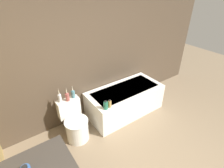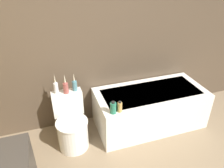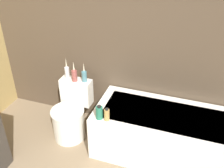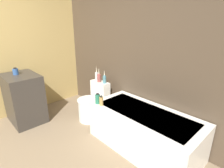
{
  "view_description": "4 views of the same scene",
  "coord_description": "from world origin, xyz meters",
  "px_view_note": "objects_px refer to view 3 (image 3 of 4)",
  "views": [
    {
      "loc": [
        -1.26,
        -0.54,
        2.56
      ],
      "look_at": [
        0.3,
        1.68,
        0.92
      ],
      "focal_mm": 28.0,
      "sensor_mm": 36.0,
      "label": 1
    },
    {
      "loc": [
        -0.66,
        -0.56,
        2.26
      ],
      "look_at": [
        0.06,
        1.59,
        0.95
      ],
      "focal_mm": 35.0,
      "sensor_mm": 36.0,
      "label": 2
    },
    {
      "loc": [
        0.91,
        -0.58,
        2.42
      ],
      "look_at": [
        0.11,
        1.74,
        0.9
      ],
      "focal_mm": 42.0,
      "sensor_mm": 36.0,
      "label": 3
    },
    {
      "loc": [
        2.0,
        -0.03,
        1.77
      ],
      "look_at": [
        0.13,
        1.73,
        0.87
      ],
      "focal_mm": 28.0,
      "sensor_mm": 36.0,
      "label": 4
    }
  ],
  "objects_px": {
    "toilet": "(71,115)",
    "bathtub": "(163,134)",
    "vase_gold": "(67,71)",
    "vase_silver": "(74,74)",
    "vase_bronze": "(84,75)",
    "shampoo_bottle_tall": "(99,113)",
    "shampoo_bottle_short": "(107,115)"
  },
  "relations": [
    {
      "from": "shampoo_bottle_short",
      "to": "toilet",
      "type": "bearing_deg",
      "value": 156.8
    },
    {
      "from": "vase_gold",
      "to": "vase_silver",
      "type": "bearing_deg",
      "value": -17.25
    },
    {
      "from": "vase_bronze",
      "to": "shampoo_bottle_tall",
      "type": "relative_size",
      "value": 1.52
    },
    {
      "from": "vase_gold",
      "to": "shampoo_bottle_short",
      "type": "distance_m",
      "value": 0.88
    },
    {
      "from": "shampoo_bottle_short",
      "to": "bathtub",
      "type": "bearing_deg",
      "value": 26.47
    },
    {
      "from": "vase_bronze",
      "to": "shampoo_bottle_tall",
      "type": "height_order",
      "value": "vase_bronze"
    },
    {
      "from": "vase_silver",
      "to": "shampoo_bottle_tall",
      "type": "bearing_deg",
      "value": -41.35
    },
    {
      "from": "shampoo_bottle_tall",
      "to": "vase_bronze",
      "type": "bearing_deg",
      "value": 128.96
    },
    {
      "from": "vase_gold",
      "to": "vase_bronze",
      "type": "height_order",
      "value": "vase_gold"
    },
    {
      "from": "vase_bronze",
      "to": "shampoo_bottle_short",
      "type": "xyz_separation_m",
      "value": [
        0.47,
        -0.48,
        -0.14
      ]
    },
    {
      "from": "vase_silver",
      "to": "shampoo_bottle_tall",
      "type": "height_order",
      "value": "vase_silver"
    },
    {
      "from": "shampoo_bottle_short",
      "to": "vase_silver",
      "type": "bearing_deg",
      "value": 143.1
    },
    {
      "from": "bathtub",
      "to": "vase_bronze",
      "type": "distance_m",
      "value": 1.19
    },
    {
      "from": "toilet",
      "to": "shampoo_bottle_short",
      "type": "relative_size",
      "value": 4.6
    },
    {
      "from": "toilet",
      "to": "vase_gold",
      "type": "relative_size",
      "value": 2.49
    },
    {
      "from": "shampoo_bottle_tall",
      "to": "shampoo_bottle_short",
      "type": "xyz_separation_m",
      "value": [
        0.09,
        0.0,
        -0.01
      ]
    },
    {
      "from": "vase_bronze",
      "to": "shampoo_bottle_short",
      "type": "relative_size",
      "value": 1.67
    },
    {
      "from": "bathtub",
      "to": "vase_gold",
      "type": "distance_m",
      "value": 1.42
    },
    {
      "from": "vase_silver",
      "to": "vase_bronze",
      "type": "height_order",
      "value": "vase_silver"
    },
    {
      "from": "bathtub",
      "to": "vase_silver",
      "type": "relative_size",
      "value": 5.88
    },
    {
      "from": "vase_silver",
      "to": "toilet",
      "type": "bearing_deg",
      "value": -90.0
    },
    {
      "from": "toilet",
      "to": "vase_bronze",
      "type": "xyz_separation_m",
      "value": [
        0.12,
        0.22,
        0.5
      ]
    },
    {
      "from": "vase_silver",
      "to": "shampoo_bottle_short",
      "type": "xyz_separation_m",
      "value": [
        0.59,
        -0.44,
        -0.15
      ]
    },
    {
      "from": "vase_silver",
      "to": "shampoo_bottle_short",
      "type": "distance_m",
      "value": 0.76
    },
    {
      "from": "vase_gold",
      "to": "shampoo_bottle_short",
      "type": "bearing_deg",
      "value": -34.06
    },
    {
      "from": "vase_bronze",
      "to": "shampoo_bottle_short",
      "type": "distance_m",
      "value": 0.68
    },
    {
      "from": "toilet",
      "to": "bathtub",
      "type": "bearing_deg",
      "value": 2.1
    },
    {
      "from": "bathtub",
      "to": "shampoo_bottle_tall",
      "type": "distance_m",
      "value": 0.83
    },
    {
      "from": "shampoo_bottle_tall",
      "to": "bathtub",
      "type": "bearing_deg",
      "value": 23.54
    },
    {
      "from": "bathtub",
      "to": "toilet",
      "type": "distance_m",
      "value": 1.19
    },
    {
      "from": "vase_bronze",
      "to": "bathtub",
      "type": "bearing_deg",
      "value": -9.43
    },
    {
      "from": "toilet",
      "to": "vase_silver",
      "type": "distance_m",
      "value": 0.54
    }
  ]
}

